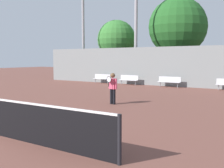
# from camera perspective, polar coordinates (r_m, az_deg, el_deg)

# --- Properties ---
(tennis_player) EXTENTS (0.53, 0.45, 1.56)m
(tennis_player) POSITION_cam_1_polar(r_m,az_deg,el_deg) (12.99, 0.13, -0.55)
(tennis_player) COLOR black
(tennis_player) RESTS_ON ground_plane
(bench_courtside_near) EXTENTS (1.71, 0.40, 0.84)m
(bench_courtside_near) POSITION_cam_1_polar(r_m,az_deg,el_deg) (22.94, 3.68, 1.10)
(bench_courtside_near) COLOR silver
(bench_courtside_near) RESTS_ON ground_plane
(bench_courtside_far) EXTENTS (1.81, 0.40, 0.84)m
(bench_courtside_far) POSITION_cam_1_polar(r_m,az_deg,el_deg) (21.46, 12.36, 0.69)
(bench_courtside_far) COLOR silver
(bench_courtside_far) RESTS_ON ground_plane
(bench_by_gate) EXTENTS (1.70, 0.40, 0.84)m
(bench_by_gate) POSITION_cam_1_polar(r_m,az_deg,el_deg) (24.41, -2.20, 1.37)
(bench_by_gate) COLOR silver
(bench_by_gate) RESTS_ON ground_plane
(light_pole_near_left) EXTENTS (0.90, 0.60, 8.75)m
(light_pole_near_left) POSITION_cam_1_polar(r_m,az_deg,el_deg) (27.28, -6.29, 11.34)
(light_pole_near_left) COLOR #939399
(light_pole_near_left) RESTS_ON ground_plane
(light_pole_far_right) EXTENTS (0.90, 0.60, 10.27)m
(light_pole_far_right) POSITION_cam_1_polar(r_m,az_deg,el_deg) (24.10, 5.24, 13.85)
(light_pole_far_right) COLOR #939399
(light_pole_far_right) RESTS_ON ground_plane
(back_fence) EXTENTS (24.09, 0.06, 3.27)m
(back_fence) POSITION_cam_1_polar(r_m,az_deg,el_deg) (22.44, 9.98, 3.81)
(back_fence) COLOR gray
(back_fence) RESTS_ON ground_plane
(tree_green_tall) EXTENTS (4.13, 4.13, 6.42)m
(tree_green_tall) POSITION_cam_1_polar(r_m,az_deg,el_deg) (28.57, 0.99, 9.66)
(tree_green_tall) COLOR brown
(tree_green_tall) RESTS_ON ground_plane
(tree_green_broad) EXTENTS (5.59, 5.59, 8.15)m
(tree_green_broad) POSITION_cam_1_polar(r_m,az_deg,el_deg) (26.66, 14.08, 11.97)
(tree_green_broad) COLOR brown
(tree_green_broad) RESTS_ON ground_plane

